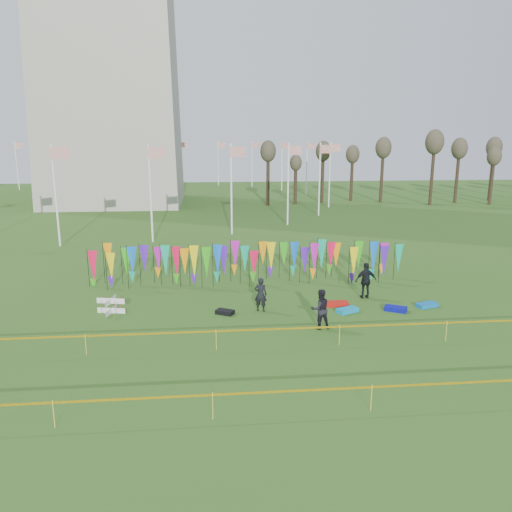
{
  "coord_description": "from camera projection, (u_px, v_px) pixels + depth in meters",
  "views": [
    {
      "loc": [
        -2.17,
        -20.52,
        8.37
      ],
      "look_at": [
        0.44,
        6.0,
        2.11
      ],
      "focal_mm": 35.0,
      "sensor_mm": 36.0,
      "label": 1
    }
  ],
  "objects": [
    {
      "name": "ground",
      "position": [
        259.0,
        334.0,
        22.0
      ],
      "size": [
        160.0,
        160.0,
        0.0
      ],
      "primitive_type": "plane",
      "color": "#2D5718",
      "rests_on": "ground"
    },
    {
      "name": "person_mid",
      "position": [
        320.0,
        309.0,
        22.42
      ],
      "size": [
        0.96,
        0.67,
        1.84
      ],
      "primitive_type": "imported",
      "rotation": [
        0.0,
        0.0,
        3.29
      ],
      "color": "black",
      "rests_on": "ground"
    },
    {
      "name": "kite_bag_blue",
      "position": [
        396.0,
        309.0,
        24.88
      ],
      "size": [
        1.19,
        1.01,
        0.22
      ],
      "primitive_type": "cube",
      "rotation": [
        0.0,
        0.0,
        -0.53
      ],
      "color": "#090E9E",
      "rests_on": "ground"
    },
    {
      "name": "caution_tape_far",
      "position": [
        275.0,
        393.0,
        15.28
      ],
      "size": [
        26.0,
        0.02,
        0.9
      ],
      "color": "#FFC605",
      "rests_on": "ground"
    },
    {
      "name": "box_kite",
      "position": [
        111.0,
        306.0,
        24.45
      ],
      "size": [
        0.72,
        0.72,
        0.8
      ],
      "rotation": [
        0.0,
        0.0,
        -0.2
      ],
      "color": "red",
      "rests_on": "ground"
    },
    {
      "name": "kite_bag_teal",
      "position": [
        427.0,
        305.0,
        25.47
      ],
      "size": [
        1.19,
        0.81,
        0.21
      ],
      "primitive_type": "cube",
      "rotation": [
        0.0,
        0.0,
        0.3
      ],
      "color": "blue",
      "rests_on": "ground"
    },
    {
      "name": "flagpole_ring",
      "position": [
        117.0,
        173.0,
        66.25
      ],
      "size": [
        57.4,
        56.16,
        8.0
      ],
      "color": "white",
      "rests_on": "ground"
    },
    {
      "name": "person_right",
      "position": [
        366.0,
        281.0,
        26.69
      ],
      "size": [
        1.15,
        0.65,
        1.96
      ],
      "primitive_type": "imported",
      "rotation": [
        0.0,
        0.0,
        3.14
      ],
      "color": "black",
      "rests_on": "ground"
    },
    {
      "name": "tree_line",
      "position": [
        464.0,
        156.0,
        66.26
      ],
      "size": [
        53.92,
        1.92,
        7.84
      ],
      "color": "#34291A",
      "rests_on": "ground"
    },
    {
      "name": "banner_row",
      "position": [
        250.0,
        259.0,
        29.44
      ],
      "size": [
        18.64,
        0.64,
        2.34
      ],
      "color": "black",
      "rests_on": "ground"
    },
    {
      "name": "kite_bag_turquoise",
      "position": [
        347.0,
        310.0,
        24.68
      ],
      "size": [
        1.19,
        0.93,
        0.21
      ],
      "primitive_type": "cube",
      "rotation": [
        0.0,
        0.0,
        0.43
      ],
      "color": "#0D91C8",
      "rests_on": "ground"
    },
    {
      "name": "person_left",
      "position": [
        261.0,
        294.0,
        24.7
      ],
      "size": [
        0.73,
        0.62,
        1.72
      ],
      "primitive_type": "imported",
      "rotation": [
        0.0,
        0.0,
        2.86
      ],
      "color": "black",
      "rests_on": "ground"
    },
    {
      "name": "caution_tape_near",
      "position": [
        258.0,
        331.0,
        20.25
      ],
      "size": [
        26.0,
        0.02,
        0.9
      ],
      "color": "#FFC605",
      "rests_on": "ground"
    },
    {
      "name": "kite_bag_red",
      "position": [
        337.0,
        304.0,
        25.65
      ],
      "size": [
        1.16,
        0.55,
        0.21
      ],
      "primitive_type": "cube",
      "rotation": [
        0.0,
        0.0,
        -0.02
      ],
      "color": "red",
      "rests_on": "ground"
    },
    {
      "name": "kite_bag_black",
      "position": [
        225.0,
        312.0,
        24.45
      ],
      "size": [
        0.99,
        0.86,
        0.2
      ],
      "primitive_type": "cube",
      "rotation": [
        0.0,
        0.0,
        -0.51
      ],
      "color": "black",
      "rests_on": "ground"
    }
  ]
}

